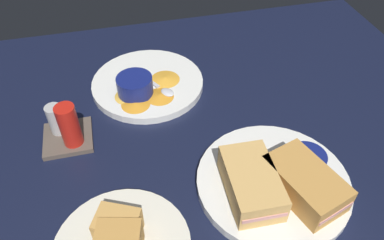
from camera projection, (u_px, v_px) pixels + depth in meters
ground_plane at (222, 179)px, 66.82cm from camera, size 110.00×110.00×3.00cm
plate_sandwich_main at (273, 182)px, 63.39cm from camera, size 25.74×25.74×1.60cm
sandwich_half_near at (251, 183)px, 59.45cm from camera, size 13.54×8.13×4.80cm
sandwich_half_far at (305, 183)px, 59.38cm from camera, size 14.76×11.19×4.80cm
ramekin_dark_sauce at (306, 162)px, 62.84cm from camera, size 6.33×6.33×3.92cm
spoon_by_dark_ramekin at (282, 183)px, 61.83cm from camera, size 5.11×9.69×0.80cm
plate_chips_companion at (148, 84)px, 82.81cm from camera, size 24.29×24.29×1.60cm
ramekin_light_gravy at (135, 85)px, 77.69cm from camera, size 7.46×7.46×4.01cm
spoon_by_gravy_ramekin at (163, 90)px, 79.44cm from camera, size 9.14×6.50×0.80cm
plantain_chip_scatter at (147, 90)px, 79.55cm from camera, size 15.40×16.22×0.60cm
condiment_caddy at (66, 128)px, 69.07cm from camera, size 9.00×9.00×9.50cm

